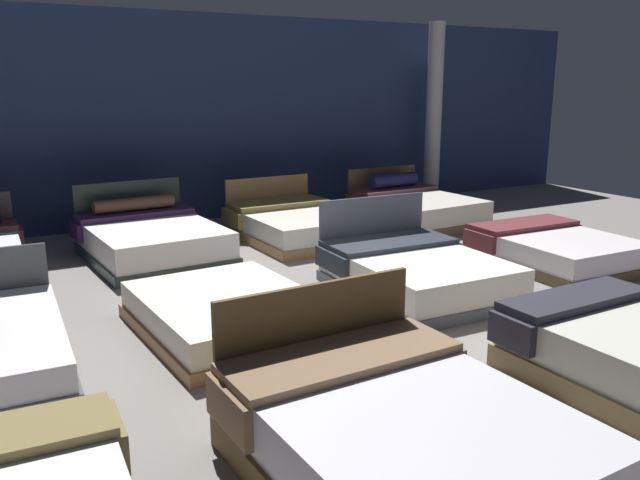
{
  "coord_description": "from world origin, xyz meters",
  "views": [
    {
      "loc": [
        -3.31,
        -5.67,
        2.35
      ],
      "look_at": [
        0.14,
        0.49,
        0.64
      ],
      "focal_mm": 36.32,
      "sensor_mm": 36.0,
      "label": 1
    }
  ],
  "objects_px": {
    "bed_6": "(415,272)",
    "bed_11": "(414,208)",
    "bed_10": "(295,224)",
    "support_pillar": "(434,114)",
    "bed_1": "(401,440)",
    "bed_9": "(152,240)",
    "bed_7": "(555,249)",
    "bed_5": "(228,313)"
  },
  "relations": [
    {
      "from": "bed_9",
      "to": "support_pillar",
      "type": "bearing_deg",
      "value": 11.4
    },
    {
      "from": "support_pillar",
      "to": "bed_7",
      "type": "bearing_deg",
      "value": -108.87
    },
    {
      "from": "bed_1",
      "to": "bed_9",
      "type": "relative_size",
      "value": 0.98
    },
    {
      "from": "support_pillar",
      "to": "bed_10",
      "type": "bearing_deg",
      "value": -158.01
    },
    {
      "from": "bed_11",
      "to": "bed_6",
      "type": "bearing_deg",
      "value": -130.38
    },
    {
      "from": "bed_7",
      "to": "bed_10",
      "type": "xyz_separation_m",
      "value": [
        -2.36,
        2.96,
        0.03
      ]
    },
    {
      "from": "bed_1",
      "to": "bed_9",
      "type": "height_order",
      "value": "bed_1"
    },
    {
      "from": "bed_9",
      "to": "bed_10",
      "type": "height_order",
      "value": "bed_9"
    },
    {
      "from": "bed_1",
      "to": "bed_9",
      "type": "xyz_separation_m",
      "value": [
        0.08,
        5.86,
        -0.02
      ]
    },
    {
      "from": "bed_1",
      "to": "bed_7",
      "type": "height_order",
      "value": "bed_1"
    },
    {
      "from": "support_pillar",
      "to": "bed_1",
      "type": "bearing_deg",
      "value": -129.8
    },
    {
      "from": "bed_11",
      "to": "support_pillar",
      "type": "xyz_separation_m",
      "value": [
        1.6,
        1.55,
        1.48
      ]
    },
    {
      "from": "bed_1",
      "to": "bed_6",
      "type": "height_order",
      "value": "bed_1"
    },
    {
      "from": "bed_9",
      "to": "support_pillar",
      "type": "xyz_separation_m",
      "value": [
        6.14,
        1.61,
        1.49
      ]
    },
    {
      "from": "bed_7",
      "to": "bed_1",
      "type": "bearing_deg",
      "value": -146.04
    },
    {
      "from": "bed_1",
      "to": "bed_6",
      "type": "xyz_separation_m",
      "value": [
        2.34,
        2.91,
        -0.04
      ]
    },
    {
      "from": "bed_1",
      "to": "bed_10",
      "type": "distance_m",
      "value": 6.33
    },
    {
      "from": "bed_7",
      "to": "bed_10",
      "type": "height_order",
      "value": "bed_10"
    },
    {
      "from": "bed_7",
      "to": "bed_10",
      "type": "relative_size",
      "value": 0.94
    },
    {
      "from": "bed_5",
      "to": "bed_9",
      "type": "xyz_separation_m",
      "value": [
        0.08,
        3.03,
        0.08
      ]
    },
    {
      "from": "bed_9",
      "to": "bed_6",
      "type": "bearing_deg",
      "value": -55.84
    },
    {
      "from": "bed_7",
      "to": "support_pillar",
      "type": "distance_m",
      "value": 5.04
    },
    {
      "from": "bed_6",
      "to": "bed_11",
      "type": "bearing_deg",
      "value": 54.78
    },
    {
      "from": "bed_6",
      "to": "bed_7",
      "type": "height_order",
      "value": "bed_6"
    },
    {
      "from": "bed_7",
      "to": "bed_9",
      "type": "bearing_deg",
      "value": 149.32
    },
    {
      "from": "bed_11",
      "to": "support_pillar",
      "type": "bearing_deg",
      "value": 40.96
    },
    {
      "from": "bed_1",
      "to": "bed_9",
      "type": "distance_m",
      "value": 5.86
    },
    {
      "from": "bed_6",
      "to": "bed_11",
      "type": "distance_m",
      "value": 3.78
    },
    {
      "from": "bed_5",
      "to": "bed_9",
      "type": "relative_size",
      "value": 0.94
    },
    {
      "from": "bed_1",
      "to": "bed_5",
      "type": "relative_size",
      "value": 1.04
    },
    {
      "from": "bed_6",
      "to": "bed_10",
      "type": "height_order",
      "value": "bed_6"
    },
    {
      "from": "bed_6",
      "to": "support_pillar",
      "type": "distance_m",
      "value": 6.18
    },
    {
      "from": "bed_10",
      "to": "support_pillar",
      "type": "relative_size",
      "value": 0.6
    },
    {
      "from": "bed_10",
      "to": "support_pillar",
      "type": "height_order",
      "value": "support_pillar"
    },
    {
      "from": "bed_7",
      "to": "bed_10",
      "type": "distance_m",
      "value": 3.79
    },
    {
      "from": "bed_6",
      "to": "bed_10",
      "type": "bearing_deg",
      "value": 92.6
    },
    {
      "from": "bed_6",
      "to": "bed_7",
      "type": "relative_size",
      "value": 1.08
    },
    {
      "from": "support_pillar",
      "to": "bed_9",
      "type": "bearing_deg",
      "value": -165.3
    },
    {
      "from": "bed_1",
      "to": "bed_5",
      "type": "height_order",
      "value": "bed_1"
    },
    {
      "from": "bed_5",
      "to": "bed_11",
      "type": "height_order",
      "value": "bed_11"
    },
    {
      "from": "bed_11",
      "to": "support_pillar",
      "type": "height_order",
      "value": "support_pillar"
    },
    {
      "from": "bed_5",
      "to": "bed_10",
      "type": "relative_size",
      "value": 0.99
    }
  ]
}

